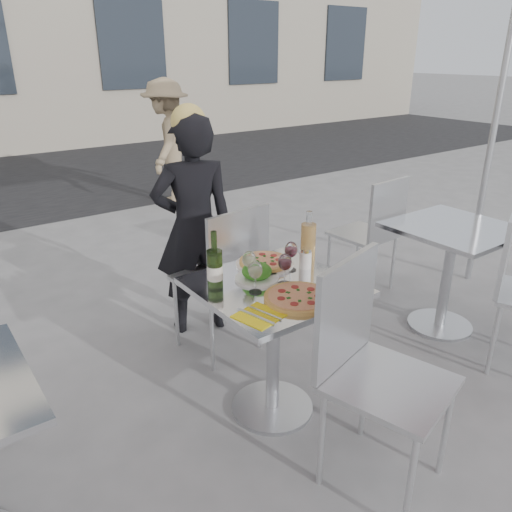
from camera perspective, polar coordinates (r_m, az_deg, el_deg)
ground at (r=2.85m, az=1.86°, el=-17.00°), size 80.00×80.00×0.00m
street_asphalt at (r=8.53m, az=-26.22°, el=7.82°), size 24.00×5.00×0.00m
main_table at (r=2.54m, az=2.01°, el=-7.54°), size 0.72×0.72×0.75m
side_table_right at (r=3.58m, az=21.32°, el=0.02°), size 0.72×0.72×0.75m
chair_far at (r=3.01m, az=-3.37°, el=-1.64°), size 0.49×0.50×0.98m
chair_near at (r=2.21m, az=12.80°, el=-11.10°), size 0.58×0.59×1.03m
side_chair_rfar at (r=3.96m, az=13.33°, el=3.30°), size 0.45×0.47×0.94m
woman_diner at (r=3.30m, az=-7.13°, el=3.23°), size 0.62×0.50×1.47m
pedestrian_b at (r=6.40m, az=-10.12°, el=12.61°), size 1.04×1.13×1.53m
pizza_near at (r=2.30m, az=4.91°, el=-4.75°), size 0.32×0.32×0.02m
pizza_far at (r=2.65m, az=0.99°, el=-0.76°), size 0.31×0.31×0.03m
salad_plate at (r=2.48m, az=0.10°, el=-1.92°), size 0.22×0.22×0.09m
wine_bottle at (r=2.35m, az=-4.72°, el=-1.35°), size 0.07×0.08×0.29m
carafe at (r=2.66m, az=5.98°, el=1.55°), size 0.08×0.08×0.29m
sugar_shaker at (r=2.62m, az=5.66°, el=-0.27°), size 0.06×0.06×0.11m
wineglass_white_a at (r=2.32m, az=-0.08°, el=-1.73°), size 0.07×0.07×0.16m
wineglass_white_b at (r=2.44m, az=-0.78°, el=-0.49°), size 0.07×0.07×0.16m
wineglass_red_a at (r=2.41m, az=3.32°, el=-0.82°), size 0.07×0.07×0.16m
wineglass_red_b at (r=2.56m, az=4.02°, el=0.62°), size 0.07×0.07×0.16m
napkin_left at (r=2.16m, az=0.36°, el=-6.80°), size 0.22×0.22×0.01m
napkin_right at (r=2.47m, az=9.94°, el=-3.21°), size 0.19×0.20×0.01m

